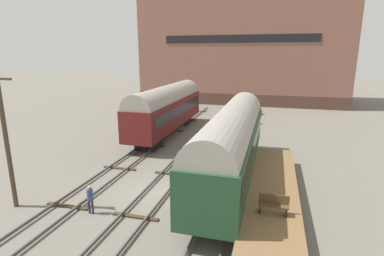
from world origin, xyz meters
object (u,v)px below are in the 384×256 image
(utility_pole, at_px, (5,134))
(train_car_green, at_px, (232,140))
(bench, at_px, (274,204))
(person_worker, at_px, (90,197))
(train_car_maroon, at_px, (167,107))

(utility_pole, bearing_deg, train_car_green, 30.38)
(bench, distance_m, person_worker, 9.48)
(train_car_green, relative_size, person_worker, 9.93)
(person_worker, bearing_deg, bench, 3.80)
(train_car_green, relative_size, utility_pole, 1.99)
(train_car_maroon, xyz_separation_m, person_worker, (1.71, -16.83, -1.98))
(person_worker, bearing_deg, utility_pole, -174.46)
(train_car_maroon, bearing_deg, train_car_green, -51.86)
(bench, bearing_deg, train_car_green, 116.58)
(bench, height_order, person_worker, bench)
(bench, bearing_deg, utility_pole, -175.63)
(train_car_green, bearing_deg, person_worker, -137.36)
(bench, xyz_separation_m, utility_pole, (-14.01, -1.07, 2.64))
(train_car_maroon, relative_size, utility_pole, 1.93)
(bench, bearing_deg, train_car_maroon, 124.54)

